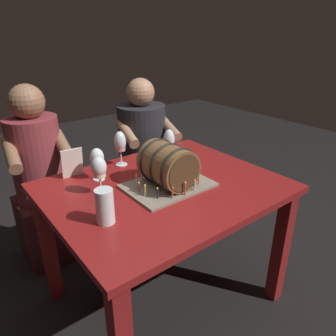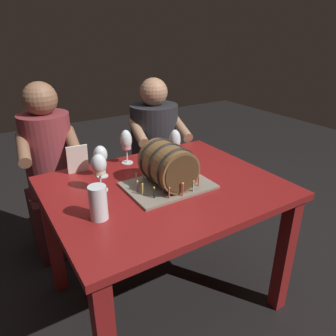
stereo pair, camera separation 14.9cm
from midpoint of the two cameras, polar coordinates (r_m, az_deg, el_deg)
ground_plane at (r=2.04m, az=1.70°, el=-21.81°), size 8.00×8.00×0.00m
dining_table at (r=1.66m, az=1.96°, el=-6.74°), size 1.13×0.92×0.74m
barrel_cake at (r=1.54m, az=2.76°, el=0.07°), size 0.41×0.30×0.23m
wine_glass_empty at (r=1.67m, az=-9.50°, el=2.20°), size 0.07×0.07×0.17m
wine_glass_rose at (r=1.82m, az=-5.19°, el=4.69°), size 0.07×0.07×0.20m
wine_glass_white at (r=1.51m, az=-9.51°, el=0.31°), size 0.07×0.07×0.19m
wine_glass_red at (r=1.83m, az=3.57°, el=4.72°), size 0.07×0.07×0.20m
beer_pint at (r=1.32m, az=-9.20°, el=-6.52°), size 0.07×0.07×0.15m
menu_card at (r=1.75m, az=-13.56°, el=1.49°), size 0.11×0.04×0.16m
person_seated_left at (r=2.21m, az=-18.02°, el=-2.44°), size 0.38×0.48×1.18m
person_seated_right at (r=2.47m, az=-0.65°, el=1.79°), size 0.46×0.53×1.14m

